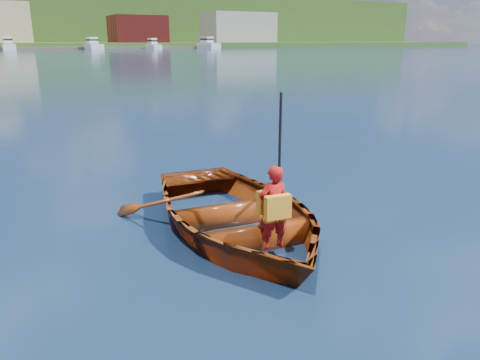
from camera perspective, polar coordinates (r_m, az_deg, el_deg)
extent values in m
plane|color=#173146|center=(6.73, -1.97, -6.75)|extent=(600.00, 600.00, 0.00)
imported|color=brown|center=(6.74, -0.60, -4.09)|extent=(3.30, 4.41, 0.87)
imported|color=#AD1211|center=(5.91, 4.09, -3.40)|extent=(0.42, 0.29, 1.10)
cube|color=orange|center=(5.79, 4.63, -3.31)|extent=(0.35, 0.13, 0.30)
cube|color=orange|center=(5.99, 3.57, -2.59)|extent=(0.35, 0.11, 0.30)
cube|color=orange|center=(5.95, 4.06, -4.58)|extent=(0.32, 0.24, 0.05)
cylinder|color=black|center=(5.97, 4.80, 1.18)|extent=(0.04, 0.04, 1.97)
cube|color=brown|center=(177.15, -12.38, 17.52)|extent=(18.00, 16.00, 9.00)
cube|color=gray|center=(191.84, -0.22, 18.09)|extent=(26.00, 16.00, 11.00)
cube|color=silver|center=(148.68, -26.35, 14.26)|extent=(3.18, 11.36, 1.93)
cube|color=silver|center=(149.80, -26.47, 15.05)|extent=(2.23, 5.11, 1.80)
cube|color=black|center=(149.80, -26.47, 15.08)|extent=(2.29, 5.34, 0.50)
cube|color=silver|center=(151.17, -17.44, 15.18)|extent=(3.64, 13.00, 1.82)
cube|color=silver|center=(152.43, -17.60, 15.93)|extent=(2.55, 5.85, 1.80)
cube|color=black|center=(152.43, -17.60, 15.96)|extent=(2.62, 6.11, 0.50)
cube|color=silver|center=(155.63, -10.49, 15.64)|extent=(2.60, 9.27, 1.60)
cube|color=silver|center=(156.51, -10.64, 16.31)|extent=(1.82, 4.17, 1.80)
cube|color=black|center=(156.51, -10.64, 16.35)|extent=(1.87, 4.36, 0.50)
cube|color=silver|center=(162.26, -3.86, 15.96)|extent=(3.46, 12.35, 2.07)
cube|color=silver|center=(163.38, -4.06, 16.71)|extent=(2.42, 5.56, 1.80)
cube|color=black|center=(163.38, -4.06, 16.75)|extent=(2.49, 5.80, 0.50)
cylinder|color=#382314|center=(204.12, -23.71, 15.99)|extent=(0.80, 0.80, 3.01)
sphere|color=#28601F|center=(204.21, -23.85, 17.11)|extent=(5.62, 5.62, 5.62)
cylinder|color=#382314|center=(289.53, -0.75, 19.25)|extent=(0.80, 0.80, 2.50)
sphere|color=#28601F|center=(289.70, -0.75, 19.91)|extent=(4.66, 4.66, 4.66)
cylinder|color=#382314|center=(233.17, 2.84, 17.27)|extent=(0.80, 0.80, 4.15)
sphere|color=#28601F|center=(233.30, 2.86, 18.63)|extent=(7.75, 7.75, 7.75)
cylinder|color=#382314|center=(222.57, -2.30, 17.23)|extent=(0.80, 0.80, 3.64)
sphere|color=#28601F|center=(222.68, -2.31, 18.48)|extent=(6.80, 6.80, 6.80)
cylinder|color=#382314|center=(210.53, -10.60, 16.88)|extent=(0.80, 0.80, 2.84)
sphere|color=#28601F|center=(210.60, -10.66, 17.91)|extent=(5.30, 5.30, 5.30)
cylinder|color=#382314|center=(274.30, -19.47, 19.04)|extent=(0.80, 0.80, 2.75)
sphere|color=#28601F|center=(274.54, -19.55, 19.80)|extent=(5.13, 5.13, 5.13)
cylinder|color=#382314|center=(218.31, -10.14, 17.22)|extent=(0.80, 0.80, 2.67)
sphere|color=#28601F|center=(218.39, -10.18, 18.16)|extent=(4.98, 4.98, 4.98)
cylinder|color=#382314|center=(214.17, -26.16, 16.37)|extent=(0.80, 0.80, 3.99)
sphere|color=#28601F|center=(214.36, -26.35, 17.78)|extent=(7.45, 7.45, 7.45)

